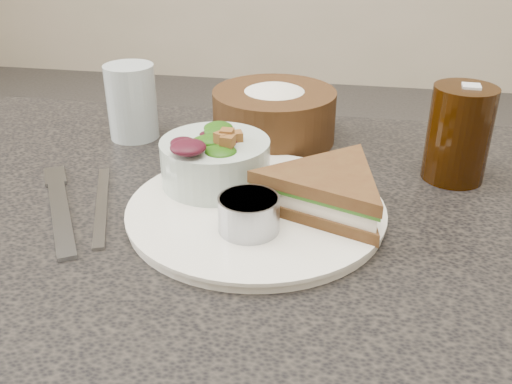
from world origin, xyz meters
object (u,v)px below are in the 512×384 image
at_px(sandwich, 328,191).
at_px(cola_glass, 459,129).
at_px(dinner_plate, 256,211).
at_px(bread_basket, 274,107).
at_px(dressing_ramekin, 249,214).
at_px(water_glass, 132,102).
at_px(salad_bowl, 215,154).

relative_size(sandwich, cola_glass, 1.34).
xyz_separation_m(dinner_plate, sandwich, (0.08, 0.01, 0.03)).
bearing_deg(dinner_plate, cola_glass, 31.49).
bearing_deg(bread_basket, dressing_ramekin, -86.70).
distance_m(dinner_plate, cola_glass, 0.27).
bearing_deg(bread_basket, dinner_plate, -86.40).
height_order(dinner_plate, bread_basket, bread_basket).
distance_m(dinner_plate, sandwich, 0.08).
bearing_deg(dinner_plate, water_glass, 137.63).
distance_m(sandwich, water_glass, 0.35).
distance_m(dinner_plate, water_glass, 0.30).
xyz_separation_m(sandwich, dressing_ramekin, (-0.08, -0.06, -0.00)).
relative_size(dressing_ramekin, water_glass, 0.59).
xyz_separation_m(sandwich, cola_glass, (0.15, 0.13, 0.03)).
bearing_deg(water_glass, dressing_ramekin, -48.70).
height_order(dressing_ramekin, water_glass, water_glass).
xyz_separation_m(cola_glass, water_glass, (-0.45, 0.06, -0.01)).
distance_m(salad_bowl, cola_glass, 0.30).
relative_size(dinner_plate, water_glass, 2.64).
height_order(sandwich, bread_basket, bread_basket).
height_order(salad_bowl, water_glass, water_glass).
bearing_deg(cola_glass, water_glass, 172.37).
xyz_separation_m(dinner_plate, dressing_ramekin, (0.00, -0.05, 0.03)).
relative_size(salad_bowl, cola_glass, 0.98).
relative_size(dinner_plate, dressing_ramekin, 4.48).
bearing_deg(bread_basket, salad_bowl, -103.78).
xyz_separation_m(sandwich, bread_basket, (-0.09, 0.22, 0.01)).
relative_size(dressing_ramekin, cola_glass, 0.48).
height_order(sandwich, cola_glass, cola_glass).
height_order(cola_glass, water_glass, cola_glass).
relative_size(salad_bowl, bread_basket, 0.73).
height_order(dinner_plate, salad_bowl, salad_bowl).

